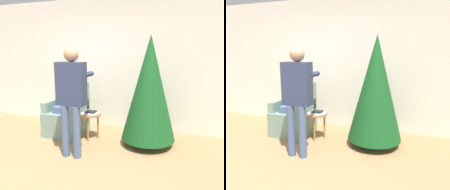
# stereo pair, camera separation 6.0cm
# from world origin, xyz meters

# --- Properties ---
(ground_plane) EXTENTS (14.00, 14.00, 0.00)m
(ground_plane) POSITION_xyz_m (0.00, 0.00, 0.00)
(ground_plane) COLOR #99754C
(wall_back) EXTENTS (8.00, 0.06, 2.70)m
(wall_back) POSITION_xyz_m (0.00, 2.23, 1.35)
(wall_back) COLOR silver
(wall_back) RESTS_ON ground_plane
(christmas_tree) EXTENTS (0.92, 0.92, 1.90)m
(christmas_tree) POSITION_xyz_m (1.12, 1.45, 1.01)
(christmas_tree) COLOR brown
(christmas_tree) RESTS_ON ground_plane
(armchair) EXTENTS (0.70, 0.71, 1.01)m
(armchair) POSITION_xyz_m (-0.50, 1.49, 0.35)
(armchair) COLOR gray
(armchair) RESTS_ON ground_plane
(person_seated) EXTENTS (0.36, 0.46, 1.29)m
(person_seated) POSITION_xyz_m (-0.50, 1.46, 0.71)
(person_seated) COLOR #475B84
(person_seated) RESTS_ON ground_plane
(person_standing) EXTENTS (0.45, 0.57, 1.69)m
(person_standing) POSITION_xyz_m (0.07, 0.66, 1.02)
(person_standing) COLOR #475B84
(person_standing) RESTS_ON ground_plane
(side_stool) EXTENTS (0.38, 0.38, 0.49)m
(side_stool) POSITION_xyz_m (0.06, 1.37, 0.40)
(side_stool) COLOR #A37547
(side_stool) RESTS_ON ground_plane
(laptop) EXTENTS (0.30, 0.25, 0.02)m
(laptop) POSITION_xyz_m (0.06, 1.37, 0.50)
(laptop) COLOR silver
(laptop) RESTS_ON side_stool
(book) EXTENTS (0.20, 0.15, 0.02)m
(book) POSITION_xyz_m (0.06, 1.37, 0.52)
(book) COLOR black
(book) RESTS_ON laptop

